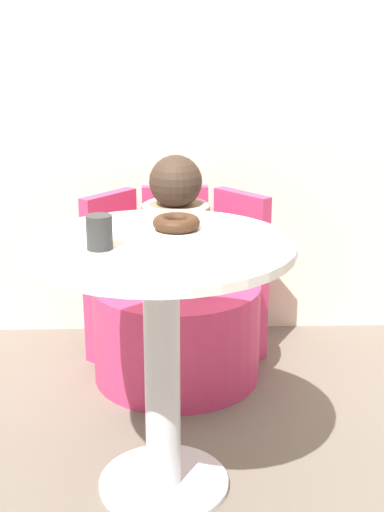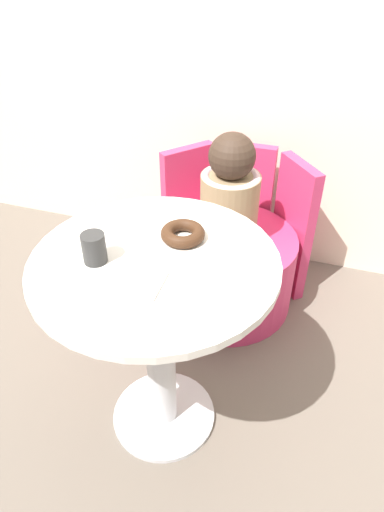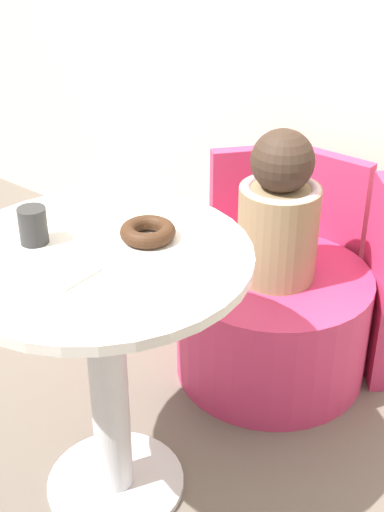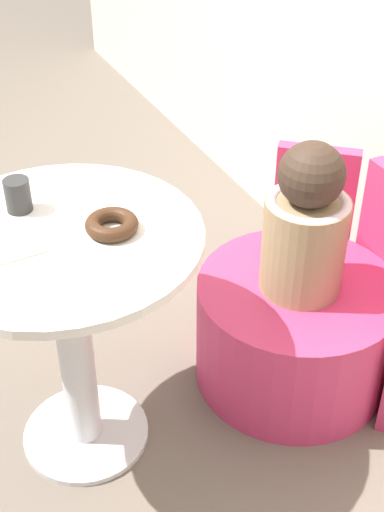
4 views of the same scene
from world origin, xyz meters
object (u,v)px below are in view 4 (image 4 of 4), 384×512
cup (18,195)px  donut (112,224)px  tub_chair (294,331)px  child_figure (306,226)px  round_table (69,300)px

cup → donut: bearing=42.4°
tub_chair → cup: cup is taller
tub_chair → cup: (-0.20, -0.75, 0.60)m
donut → cup: bearing=-137.6°
child_figure → donut: (-0.00, -0.58, 0.17)m
tub_chair → child_figure: 0.40m
donut → tub_chair: bearing=89.7°
round_table → child_figure: (0.05, 0.69, 0.06)m
round_table → tub_chair: bearing=86.2°
tub_chair → child_figure: bearing=-90.0°
tub_chair → cup: bearing=-104.6°
tub_chair → child_figure: child_figure is taller
tub_chair → child_figure: size_ratio=1.31×
tub_chair → donut: size_ratio=4.76×
donut → child_figure: bearing=89.7°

